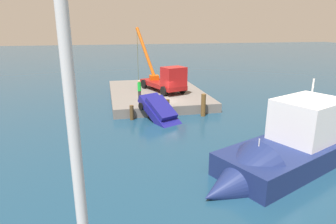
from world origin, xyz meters
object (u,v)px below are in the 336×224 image
Objects in this scene: dock_worker at (139,89)px; moored_yacht at (282,159)px; crane_truck at (166,79)px; salvaged_car at (161,113)px.

moored_yacht is at bearing 24.05° from dock_worker.
dock_worker is at bearing -155.95° from moored_yacht.
crane_truck is at bearing -169.24° from moored_yacht.
moored_yacht reaches higher than salvaged_car.
crane_truck is 17.23m from moored_yacht.
crane_truck is 0.62× the size of moored_yacht.
crane_truck is 1.75× the size of salvaged_car.
salvaged_car is at bearing -152.61° from moored_yacht.
crane_truck is 4.10m from dock_worker.
salvaged_car is 0.35× the size of moored_yacht.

